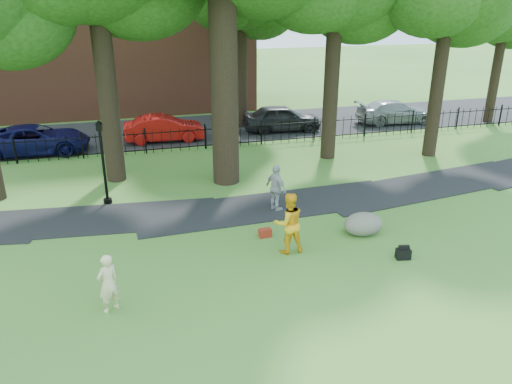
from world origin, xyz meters
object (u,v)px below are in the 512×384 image
object	(u,v)px
woman	(108,283)
red_sedan	(164,128)
man	(289,223)
boulder	(363,222)
lamppost	(103,164)

from	to	relation	value
woman	red_sedan	size ratio (longest dim) A/B	0.37
woman	man	size ratio (longest dim) A/B	0.81
woman	boulder	xyz separation A→B (m)	(8.13, 2.28, -0.40)
woman	lamppost	xyz separation A→B (m)	(-0.07, 7.23, 0.80)
woman	lamppost	bearing A→B (deg)	-121.65
boulder	red_sedan	distance (m)	14.08
boulder	lamppost	bearing A→B (deg)	148.89
man	lamppost	size ratio (longest dim) A/B	0.60
man	boulder	bearing A→B (deg)	-169.97
woman	boulder	world-z (taller)	woman
woman	man	xyz separation A→B (m)	(5.31, 1.74, 0.18)
woman	lamppost	distance (m)	7.27
lamppost	red_sedan	distance (m)	8.73
lamppost	red_sedan	bearing A→B (deg)	77.99
man	lamppost	world-z (taller)	lamppost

